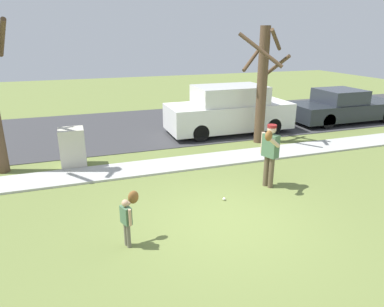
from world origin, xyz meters
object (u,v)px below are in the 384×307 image
utility_cabinet (73,148)px  parked_pickup_dark (344,107)px  baseball (224,199)px  street_tree_near (262,82)px  person_adult (270,149)px  parked_van_white (229,111)px  person_child (129,213)px

utility_cabinet → parked_pickup_dark: (11.82, 2.00, 0.08)m
baseball → street_tree_near: street_tree_near is taller
person_adult → parked_van_white: bearing=-125.3°
parked_van_white → person_child: bearing=-127.5°
person_adult → person_child: size_ratio=1.65×
parked_pickup_dark → person_child: bearing=-148.3°
person_child → utility_cabinet: size_ratio=0.86×
person_adult → parked_van_white: (1.31, 5.29, -0.15)m
baseball → utility_cabinet: size_ratio=0.06×
parked_van_white → street_tree_near: bearing=-72.7°
person_child → utility_cabinet: utility_cabinet is taller
parked_van_white → baseball: bearing=-115.7°
parked_pickup_dark → parked_van_white: bearing=180.0°
parked_van_white → utility_cabinet: bearing=-161.7°
utility_cabinet → baseball: bearing=-47.2°
street_tree_near → parked_van_white: bearing=107.3°
utility_cabinet → parked_van_white: size_ratio=0.24×
parked_van_white → person_adult: bearing=-104.0°
street_tree_near → parked_pickup_dark: bearing=17.0°
utility_cabinet → parked_pickup_dark: parked_pickup_dark is taller
baseball → parked_van_white: size_ratio=0.01×
baseball → utility_cabinet: bearing=132.8°
person_child → parked_pickup_dark: bearing=10.3°
utility_cabinet → street_tree_near: size_ratio=0.29×
person_adult → street_tree_near: bearing=-137.6°
street_tree_near → parked_pickup_dark: 5.70m
person_child → street_tree_near: size_ratio=0.25×
parked_van_white → parked_pickup_dark: size_ratio=0.96×
utility_cabinet → parked_pickup_dark: size_ratio=0.23×
person_adult → parked_pickup_dark: person_adult is taller
person_child → baseball: person_child is taller
person_adult → parked_pickup_dark: 8.83m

